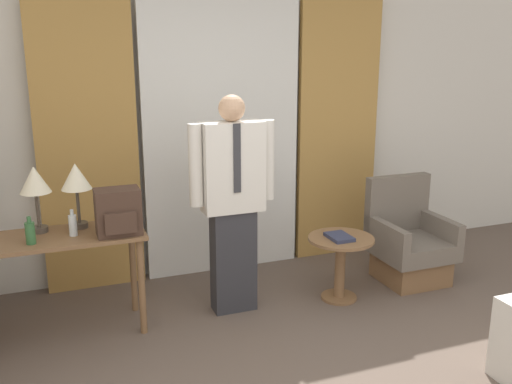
{
  "coord_description": "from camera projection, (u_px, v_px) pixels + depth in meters",
  "views": [
    {
      "loc": [
        -1.55,
        -2.37,
        2.13
      ],
      "look_at": [
        -0.06,
        1.55,
        1.02
      ],
      "focal_mm": 40.0,
      "sensor_mm": 36.0,
      "label": 1
    }
  ],
  "objects": [
    {
      "name": "side_table",
      "position": [
        340.0,
        257.0,
        4.77
      ],
      "size": [
        0.55,
        0.55,
        0.55
      ],
      "color": "brown",
      "rests_on": "ground_plane"
    },
    {
      "name": "bottle_near_edge",
      "position": [
        30.0,
        233.0,
        3.91
      ],
      "size": [
        0.07,
        0.07,
        0.2
      ],
      "color": "#336638",
      "rests_on": "desk"
    },
    {
      "name": "curtain_sheer_center",
      "position": [
        222.0,
        136.0,
        5.2
      ],
      "size": [
        1.46,
        0.06,
        2.58
      ],
      "color": "white",
      "rests_on": "ground_plane"
    },
    {
      "name": "curtain_drape_left",
      "position": [
        87.0,
        144.0,
        4.79
      ],
      "size": [
        0.84,
        0.06,
        2.58
      ],
      "color": "#B28442",
      "rests_on": "ground_plane"
    },
    {
      "name": "person",
      "position": [
        233.0,
        198.0,
        4.44
      ],
      "size": [
        0.69,
        0.23,
        1.74
      ],
      "color": "#2D2D33",
      "rests_on": "ground_plane"
    },
    {
      "name": "wall_back",
      "position": [
        218.0,
        127.0,
        5.31
      ],
      "size": [
        10.0,
        0.06,
        2.7
      ],
      "color": "silver",
      "rests_on": "ground_plane"
    },
    {
      "name": "desk",
      "position": [
        63.0,
        252.0,
        4.13
      ],
      "size": [
        1.17,
        0.52,
        0.78
      ],
      "color": "brown",
      "rests_on": "ground_plane"
    },
    {
      "name": "book",
      "position": [
        339.0,
        237.0,
        4.69
      ],
      "size": [
        0.17,
        0.24,
        0.03
      ],
      "color": "#2D334C",
      "rests_on": "side_table"
    },
    {
      "name": "bottle_by_lamp",
      "position": [
        73.0,
        225.0,
        4.07
      ],
      "size": [
        0.06,
        0.06,
        0.19
      ],
      "color": "silver",
      "rests_on": "desk"
    },
    {
      "name": "table_lamp_right",
      "position": [
        76.0,
        180.0,
        4.17
      ],
      "size": [
        0.22,
        0.22,
        0.49
      ],
      "color": "#4C4238",
      "rests_on": "desk"
    },
    {
      "name": "curtain_drape_right",
      "position": [
        338.0,
        129.0,
        5.61
      ],
      "size": [
        0.84,
        0.06,
        2.58
      ],
      "color": "#B28442",
      "rests_on": "ground_plane"
    },
    {
      "name": "backpack",
      "position": [
        118.0,
        212.0,
        4.08
      ],
      "size": [
        0.31,
        0.23,
        0.34
      ],
      "color": "#422D23",
      "rests_on": "desk"
    },
    {
      "name": "armchair",
      "position": [
        409.0,
        245.0,
        5.19
      ],
      "size": [
        0.64,
        0.63,
        0.93
      ],
      "color": "brown",
      "rests_on": "ground_plane"
    },
    {
      "name": "table_lamp_left",
      "position": [
        35.0,
        183.0,
        4.07
      ],
      "size": [
        0.22,
        0.22,
        0.49
      ],
      "color": "#4C4238",
      "rests_on": "desk"
    }
  ]
}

